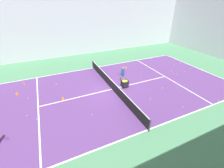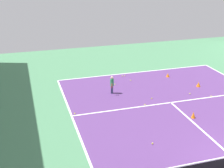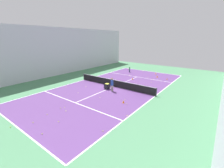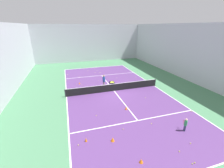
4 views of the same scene
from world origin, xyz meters
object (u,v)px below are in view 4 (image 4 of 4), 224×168
(tennis_net, at_px, (114,87))
(coach_at_net, at_px, (104,80))
(ball_cart, at_px, (112,83))
(training_cone_0, at_px, (86,140))
(player_near_baseline, at_px, (185,124))
(training_cone_1, at_px, (126,108))

(tennis_net, distance_m, coach_at_net, 1.89)
(ball_cart, xyz_separation_m, training_cone_0, (-4.69, -9.00, -0.36))
(tennis_net, height_order, player_near_baseline, player_near_baseline)
(training_cone_1, bearing_deg, tennis_net, 86.88)
(ball_cart, bearing_deg, coach_at_net, 163.35)
(tennis_net, height_order, training_cone_1, tennis_net)
(player_near_baseline, xyz_separation_m, ball_cart, (-2.69, 10.08, -0.11))
(tennis_net, xyz_separation_m, training_cone_0, (-4.56, -7.70, -0.34))
(player_near_baseline, xyz_separation_m, training_cone_1, (-3.07, 4.23, -0.46))
(coach_at_net, bearing_deg, tennis_net, 52.72)
(player_near_baseline, relative_size, ball_cart, 1.50)
(training_cone_0, bearing_deg, ball_cart, 62.49)
(player_near_baseline, distance_m, coach_at_net, 11.03)
(training_cone_1, bearing_deg, training_cone_0, -143.81)
(coach_at_net, height_order, training_cone_1, coach_at_net)
(ball_cart, bearing_deg, tennis_net, -95.81)
(player_near_baseline, distance_m, ball_cart, 10.44)
(ball_cart, height_order, training_cone_1, ball_cart)
(coach_at_net, relative_size, training_cone_1, 5.01)
(coach_at_net, relative_size, ball_cart, 2.28)
(coach_at_net, xyz_separation_m, training_cone_0, (-3.68, -9.31, -0.80))
(training_cone_1, bearing_deg, ball_cart, 86.28)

